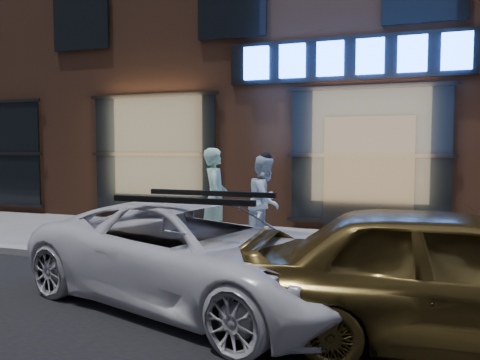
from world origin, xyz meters
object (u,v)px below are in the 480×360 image
object	(u,v)px
man_bowtie	(215,197)
gold_sedan	(457,277)
man_cap	(265,201)
white_suv	(198,252)

from	to	relation	value
man_bowtie	gold_sedan	distance (m)	4.90
man_cap	white_suv	size ratio (longest dim) A/B	0.39
gold_sedan	white_suv	bearing A→B (deg)	78.97
white_suv	man_cap	bearing A→B (deg)	19.81
white_suv	gold_sedan	xyz separation A→B (m)	(2.62, -0.38, 0.06)
white_suv	gold_sedan	bearing A→B (deg)	-80.68
man_bowtie	man_cap	distance (m)	0.90
white_suv	gold_sedan	size ratio (longest dim) A/B	1.12
man_bowtie	man_cap	size ratio (longest dim) A/B	1.08
white_suv	gold_sedan	world-z (taller)	gold_sedan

